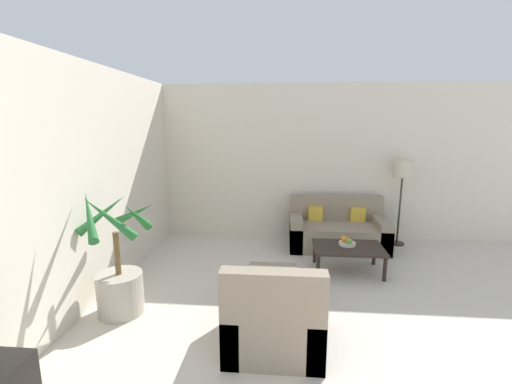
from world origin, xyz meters
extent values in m
cube|color=beige|center=(0.00, 6.40, 1.35)|extent=(8.22, 0.06, 2.70)
cube|color=beige|center=(-3.34, 3.19, 1.35)|extent=(0.06, 7.97, 2.70)
cylinder|color=#ADA393|center=(-2.92, 3.62, 0.22)|extent=(0.48, 0.48, 0.45)
cylinder|color=brown|center=(-2.92, 3.62, 0.68)|extent=(0.06, 0.06, 0.47)
cone|color=#23662D|center=(-2.67, 3.62, 1.09)|extent=(0.10, 0.56, 0.43)
cone|color=#23662D|center=(-2.83, 3.88, 1.05)|extent=(0.60, 0.28, 0.35)
cone|color=#23662D|center=(-3.13, 3.78, 1.07)|extent=(0.42, 0.53, 0.39)
cone|color=#23662D|center=(-3.10, 3.49, 1.12)|extent=(0.39, 0.48, 0.48)
cone|color=#23662D|center=(-2.85, 3.41, 1.13)|extent=(0.52, 0.25, 0.50)
cube|color=gray|center=(-0.28, 5.84, 0.20)|extent=(1.57, 0.83, 0.40)
cube|color=gray|center=(-0.28, 6.18, 0.61)|extent=(1.57, 0.16, 0.41)
cube|color=gray|center=(-0.96, 5.84, 0.26)|extent=(0.20, 0.83, 0.52)
cube|color=gray|center=(0.41, 5.84, 0.26)|extent=(0.20, 0.83, 0.52)
cube|color=gold|center=(-0.63, 6.06, 0.52)|extent=(0.24, 0.12, 0.24)
cube|color=gold|center=(0.08, 6.06, 0.52)|extent=(0.24, 0.12, 0.24)
cylinder|color=#2D2823|center=(0.77, 6.10, 0.01)|extent=(0.24, 0.24, 0.03)
cylinder|color=#2D2823|center=(0.77, 6.10, 0.59)|extent=(0.03, 0.03, 1.14)
cylinder|color=beige|center=(0.77, 6.10, 1.30)|extent=(0.31, 0.31, 0.27)
cylinder|color=black|center=(-0.70, 4.64, 0.16)|extent=(0.05, 0.05, 0.33)
cylinder|color=black|center=(0.16, 4.64, 0.16)|extent=(0.05, 0.05, 0.33)
cylinder|color=black|center=(-0.70, 5.18, 0.16)|extent=(0.05, 0.05, 0.33)
cylinder|color=black|center=(0.16, 5.18, 0.16)|extent=(0.05, 0.05, 0.33)
cube|color=black|center=(-0.27, 4.91, 0.34)|extent=(0.95, 0.64, 0.03)
cylinder|color=beige|center=(-0.28, 4.97, 0.38)|extent=(0.23, 0.23, 0.04)
sphere|color=red|center=(-0.24, 5.00, 0.43)|extent=(0.06, 0.06, 0.06)
sphere|color=olive|center=(-0.27, 4.91, 0.44)|extent=(0.08, 0.08, 0.08)
sphere|color=orange|center=(-0.32, 4.98, 0.44)|extent=(0.08, 0.08, 0.08)
cube|color=gray|center=(-1.24, 3.23, 0.22)|extent=(0.87, 0.85, 0.44)
cube|color=gray|center=(-1.24, 2.88, 0.66)|extent=(0.87, 0.16, 0.44)
cube|color=gray|center=(-1.59, 3.23, 0.27)|extent=(0.16, 0.85, 0.54)
cube|color=gray|center=(-0.88, 3.23, 0.27)|extent=(0.16, 0.85, 0.54)
cube|color=gray|center=(-1.29, 4.03, 0.18)|extent=(0.57, 0.52, 0.36)
camera|label=1|loc=(-1.16, 0.34, 2.04)|focal=24.00mm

